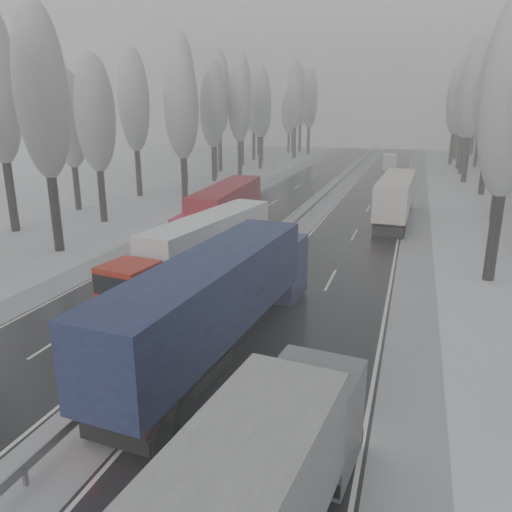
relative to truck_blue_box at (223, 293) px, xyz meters
The scene contains 45 objects.
carriageway_right 17.00m from the truck_blue_box, 79.85° to the left, with size 7.50×200.00×0.03m, color black.
carriageway_left 18.36m from the truck_blue_box, 114.52° to the left, with size 7.50×200.00×0.03m, color black.
median_slush 16.89m from the truck_blue_box, 97.89° to the left, with size 3.00×200.00×0.04m, color #9C9FA3.
shoulder_right 18.51m from the truck_blue_box, 64.43° to the left, with size 2.40×200.00×0.04m, color #9C9FA3.
shoulder_left 20.88m from the truck_blue_box, 127.08° to the left, with size 2.40×200.00×0.04m, color #9C9FA3.
median_guardrail 16.80m from the truck_blue_box, 97.90° to the left, with size 0.12×200.00×0.76m.
tree_22 36.16m from the truck_blue_box, 65.37° to the left, with size 3.60×3.60×15.86m.
tree_26 51.07m from the truck_blue_box, 72.28° to the left, with size 3.60×3.60×18.78m.
tree_28 60.97m from the truck_blue_box, 76.49° to the left, with size 3.60×3.60×19.62m.
tree_30 70.27m from the truck_blue_box, 78.19° to the left, with size 3.60×3.60×17.86m.
tree_31 75.58m from the truck_blue_box, 74.39° to the left, with size 3.60×3.60×18.58m.
tree_32 77.56m from the truck_blue_box, 79.28° to the left, with size 3.60×3.60×17.33m.
tree_33 81.90m from the truck_blue_box, 77.64° to the left, with size 3.60×3.60×14.33m.
tree_34 84.38m from the truck_blue_box, 80.78° to the left, with size 3.60×3.60×17.63m.
tree_35 90.22m from the truck_blue_box, 75.38° to the left, with size 3.60×3.60×18.25m.
tree_36 94.43m from the truck_blue_box, 80.96° to the left, with size 3.60×3.60×20.23m.
tree_37 99.42m from the truck_blue_box, 77.33° to the left, with size 3.60×3.60×16.37m.
tree_38 104.94m from the truck_blue_box, 80.95° to the left, with size 3.60×3.60×17.97m.
tree_39 109.25m from the truck_blue_box, 79.82° to the left, with size 3.60×3.60×16.19m.
tree_58 22.32m from the truck_blue_box, 147.50° to the left, with size 3.60×3.60×17.21m.
tree_60 29.66m from the truck_blue_box, 134.03° to the left, with size 3.60×3.60×14.84m.
tree_61 36.31m from the truck_blue_box, 136.23° to the left, with size 3.60×3.60×13.95m.
tree_62 35.20m from the truck_blue_box, 118.22° to the left, with size 3.60×3.60×16.04m.
tree_63 42.72m from the truck_blue_box, 125.17° to the left, with size 3.60×3.60×16.88m.
tree_64 44.90m from the truck_blue_box, 117.64° to the left, with size 3.60×3.60×15.42m.
tree_65 49.68m from the truck_blue_box, 117.33° to the left, with size 3.60×3.60×19.48m.
tree_66 53.47m from the truck_blue_box, 112.70° to the left, with size 3.60×3.60×15.23m.
tree_67 57.82m from the truck_blue_box, 112.44° to the left, with size 3.60×3.60×17.09m.
tree_68 59.31m from the truck_blue_box, 108.74° to the left, with size 3.60×3.60×16.65m.
tree_69 64.93m from the truck_blue_box, 111.68° to the left, with size 3.60×3.60×19.35m.
tree_70 68.82m from the truck_blue_box, 105.82° to the left, with size 3.60×3.60×17.09m.
tree_71 74.21m from the truck_blue_box, 108.54° to the left, with size 3.60×3.60×19.61m.
tree_72 78.33m from the truck_blue_box, 105.79° to the left, with size 3.60×3.60×15.11m.
tree_73 83.09m from the truck_blue_box, 106.96° to the left, with size 3.60×3.60×17.22m.
tree_74 88.17m from the truck_blue_box, 101.43° to the left, with size 3.60×3.60×19.68m.
tree_75 94.15m from the truck_blue_box, 106.43° to the left, with size 3.60×3.60×18.60m.
tree_76 97.09m from the truck_blue_box, 99.73° to the left, with size 3.60×3.60×18.55m.
tree_77 101.86m from the truck_blue_box, 102.47° to the left, with size 3.60×3.60×14.32m.
tree_78 104.23m from the truck_blue_box, 101.03° to the left, with size 3.60×3.60×19.55m.
tree_79 108.56m from the truck_blue_box, 102.07° to the left, with size 3.60×3.60×17.07m.
truck_blue_box is the anchor object (origin of this frame).
truck_cream_box 29.72m from the truck_blue_box, 78.54° to the left, with size 3.20×16.76×4.28m.
box_truck_distant 70.32m from the truck_blue_box, 87.52° to the left, with size 2.58×7.28×2.68m.
truck_red_white 9.29m from the truck_blue_box, 119.57° to the left, with size 4.38×15.12×3.85m.
truck_red_red 19.37m from the truck_blue_box, 111.27° to the left, with size 3.72×16.34×4.16m.
Camera 1 is at (9.65, -5.07, 10.20)m, focal length 35.00 mm.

